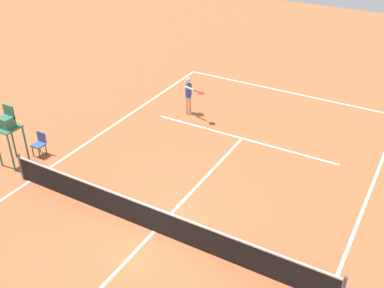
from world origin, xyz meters
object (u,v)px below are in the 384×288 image
Objects in this scene: player_serving at (189,93)px; courtside_chair_mid at (40,143)px; tennis_ball at (177,116)px; umpire_chair at (8,127)px.

player_serving reaches higher than courtside_chair_mid.
courtside_chair_mid reaches higher than tennis_ball.
player_serving is 25.77× the size of tennis_ball.
umpire_chair is at bearing -11.17° from player_serving.
umpire_chair is 2.54× the size of courtside_chair_mid.
courtside_chair_mid is at bearing -110.82° from umpire_chair.
courtside_chair_mid is (-0.36, -0.95, -1.07)m from umpire_chair.
tennis_ball is (0.27, 0.60, -1.01)m from player_serving.
umpire_chair is at bearing 69.18° from courtside_chair_mid.
tennis_ball is 0.07× the size of courtside_chair_mid.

